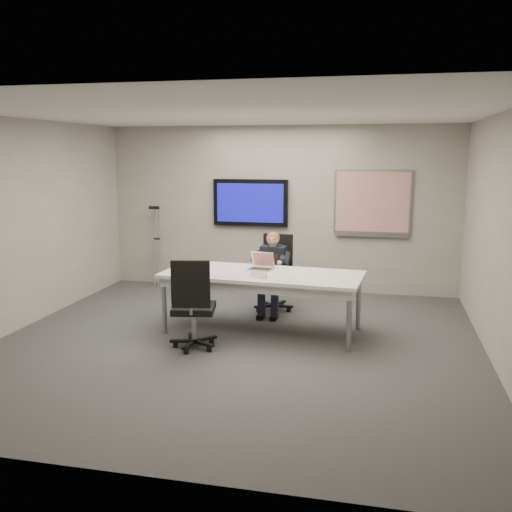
% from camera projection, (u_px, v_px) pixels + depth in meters
% --- Properties ---
extents(floor, '(6.00, 6.00, 0.02)m').
position_uv_depth(floor, '(236.00, 344.00, 7.10)').
color(floor, '#3D3D3F').
rests_on(floor, ground).
extents(ceiling, '(6.00, 6.00, 0.02)m').
position_uv_depth(ceiling, '(234.00, 113.00, 6.60)').
color(ceiling, white).
rests_on(ceiling, wall_back).
extents(wall_back, '(6.00, 0.02, 2.80)m').
position_uv_depth(wall_back, '(280.00, 209.00, 9.73)').
color(wall_back, gray).
rests_on(wall_back, ground).
extents(wall_front, '(6.00, 0.02, 2.80)m').
position_uv_depth(wall_front, '(125.00, 291.00, 3.97)').
color(wall_front, gray).
rests_on(wall_front, ground).
extents(wall_left, '(0.02, 6.00, 2.80)m').
position_uv_depth(wall_left, '(15.00, 226.00, 7.49)').
color(wall_left, gray).
rests_on(wall_left, ground).
extents(wall_right, '(0.02, 6.00, 2.80)m').
position_uv_depth(wall_right, '(501.00, 241.00, 6.20)').
color(wall_right, gray).
rests_on(wall_right, ground).
extents(conference_table, '(2.66, 1.27, 0.80)m').
position_uv_depth(conference_table, '(262.00, 280.00, 7.47)').
color(conference_table, white).
rests_on(conference_table, ground).
extents(tv_display, '(1.30, 0.09, 0.80)m').
position_uv_depth(tv_display, '(250.00, 203.00, 9.76)').
color(tv_display, black).
rests_on(tv_display, wall_back).
extents(whiteboard, '(1.25, 0.08, 1.10)m').
position_uv_depth(whiteboard, '(372.00, 203.00, 9.34)').
color(whiteboard, gray).
rests_on(whiteboard, wall_back).
extents(office_chair_far, '(0.58, 0.58, 1.14)m').
position_uv_depth(office_chair_far, '(274.00, 287.00, 8.58)').
color(office_chair_far, black).
rests_on(office_chair_far, ground).
extents(office_chair_near, '(0.63, 0.63, 1.13)m').
position_uv_depth(office_chair_near, '(194.00, 321.00, 6.86)').
color(office_chair_near, black).
rests_on(office_chair_near, ground).
extents(seated_person, '(0.38, 0.65, 1.21)m').
position_uv_depth(seated_person, '(271.00, 282.00, 8.32)').
color(seated_person, '#212737').
rests_on(seated_person, office_chair_far).
extents(crutch, '(0.37, 0.53, 1.49)m').
position_uv_depth(crutch, '(157.00, 245.00, 10.14)').
color(crutch, '#ABAEB3').
rests_on(crutch, ground).
extents(laptop, '(0.35, 0.34, 0.23)m').
position_uv_depth(laptop, '(262.00, 265.00, 7.68)').
color(laptop, '#BABABC').
rests_on(laptop, conference_table).
extents(name_tent, '(0.23, 0.13, 0.09)m').
position_uv_depth(name_tent, '(259.00, 274.00, 7.16)').
color(name_tent, white).
rests_on(name_tent, conference_table).
extents(pen, '(0.02, 0.14, 0.01)m').
position_uv_depth(pen, '(264.00, 277.00, 7.15)').
color(pen, black).
rests_on(pen, conference_table).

